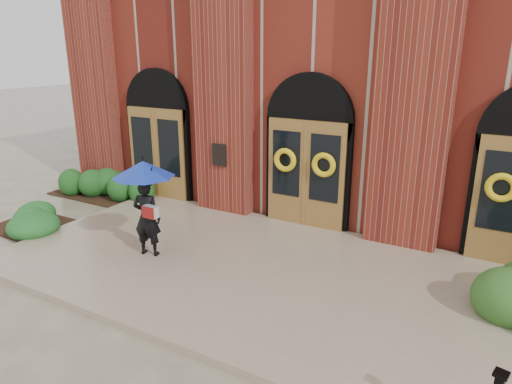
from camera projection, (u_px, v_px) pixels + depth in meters
The scene contains 6 objects.
ground at pixel (247, 276), 8.77m from camera, with size 90.00×90.00×0.00m, color gray.
landing at pixel (251, 269), 8.87m from camera, with size 10.00×5.30×0.15m, color tan.
church_building at pixel (382, 70), 15.02m from camera, with size 16.20×12.53×7.00m.
man_with_umbrella at pixel (145, 190), 8.96m from camera, with size 1.49×1.49×1.96m.
hedge_wall_left at pixel (102, 184), 13.42m from camera, with size 3.00×1.20×0.77m, color #194918.
hedge_front_left at pixel (31, 216), 11.15m from camera, with size 1.58×1.35×0.56m, color #1E5821.
Camera 1 is at (4.04, -6.77, 4.17)m, focal length 32.00 mm.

